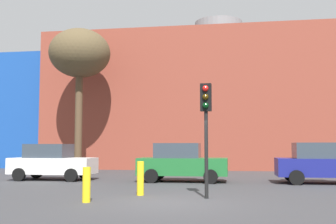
{
  "coord_description": "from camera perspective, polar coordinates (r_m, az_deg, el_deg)",
  "views": [
    {
      "loc": [
        2.0,
        -12.33,
        1.67
      ],
      "look_at": [
        -1.11,
        7.43,
        3.32
      ],
      "focal_mm": 44.16,
      "sensor_mm": 36.0,
      "label": 1
    }
  ],
  "objects": [
    {
      "name": "parked_car_2",
      "position": [
        19.6,
        1.89,
        -6.98
      ],
      "size": [
        4.17,
        2.04,
        1.81
      ],
      "color": "#1E662D",
      "rests_on": "ground_plane"
    },
    {
      "name": "ground_plane",
      "position": [
        12.6,
        -0.27,
        -12.34
      ],
      "size": [
        200.0,
        200.0,
        0.0
      ],
      "primitive_type": "plane",
      "color": "#38383A"
    },
    {
      "name": "bare_tree_0",
      "position": [
        27.93,
        -12.08,
        7.69
      ],
      "size": [
        3.99,
        3.99,
        9.35
      ],
      "color": "brown",
      "rests_on": "ground_plane"
    },
    {
      "name": "bollard_yellow_0",
      "position": [
        12.72,
        -11.18,
        -9.81
      ],
      "size": [
        0.24,
        0.24,
        1.04
      ],
      "primitive_type": "cylinder",
      "color": "yellow",
      "rests_on": "ground_plane"
    },
    {
      "name": "traffic_light_island",
      "position": [
        13.43,
        5.26,
        -0.2
      ],
      "size": [
        0.37,
        0.36,
        3.7
      ],
      "rotation": [
        0.0,
        0.0,
        -1.6
      ],
      "color": "black",
      "rests_on": "ground_plane"
    },
    {
      "name": "parked_car_3",
      "position": [
        19.85,
        20.59,
        -6.63
      ],
      "size": [
        4.21,
        2.06,
        1.82
      ],
      "color": "navy",
      "rests_on": "ground_plane"
    },
    {
      "name": "building_backdrop",
      "position": [
        34.84,
        7.1,
        0.71
      ],
      "size": [
        38.33,
        12.74,
        12.16
      ],
      "color": "brown",
      "rests_on": "ground_plane"
    },
    {
      "name": "bollard_yellow_1",
      "position": [
        14.27,
        -3.83,
        -9.12
      ],
      "size": [
        0.24,
        0.24,
        1.15
      ],
      "primitive_type": "cylinder",
      "color": "yellow",
      "rests_on": "ground_plane"
    },
    {
      "name": "parked_car_1",
      "position": [
        21.38,
        -15.72,
        -6.66
      ],
      "size": [
        4.08,
        2.0,
        1.77
      ],
      "color": "white",
      "rests_on": "ground_plane"
    }
  ]
}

